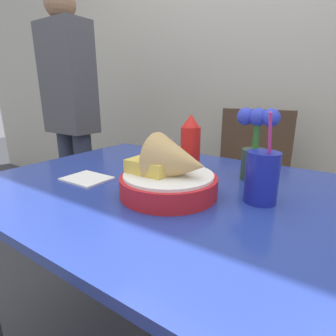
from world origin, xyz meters
TOP-DOWN VIEW (x-y plane):
  - wall_window at (0.00, 1.16)m, footprint 7.00×0.06m
  - dining_table at (0.00, 0.00)m, footprint 1.11×0.84m
  - chair_far_window at (0.03, 0.79)m, footprint 0.40×0.40m
  - food_basket at (0.08, -0.07)m, footprint 0.27×0.27m
  - ketchup_bottle at (0.01, 0.15)m, footprint 0.07×0.07m
  - drink_cup at (0.29, 0.03)m, footprint 0.08×0.08m
  - flower_vase at (0.22, 0.20)m, footprint 0.13×0.08m
  - napkin at (-0.23, -0.11)m, footprint 0.14×0.11m
  - person_standing at (-0.97, 0.40)m, footprint 0.32×0.18m

SIDE VIEW (x-z plane):
  - chair_far_window at x=0.03m, z-range 0.09..0.99m
  - dining_table at x=0.00m, z-range 0.26..0.99m
  - napkin at x=-0.23m, z-range 0.72..0.73m
  - food_basket at x=0.08m, z-range 0.70..0.87m
  - drink_cup at x=0.29m, z-range 0.67..0.90m
  - ketchup_bottle at x=0.01m, z-range 0.72..0.92m
  - flower_vase at x=0.22m, z-range 0.73..0.95m
  - person_standing at x=-0.97m, z-range 0.11..1.67m
  - wall_window at x=0.00m, z-range 0.00..2.60m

